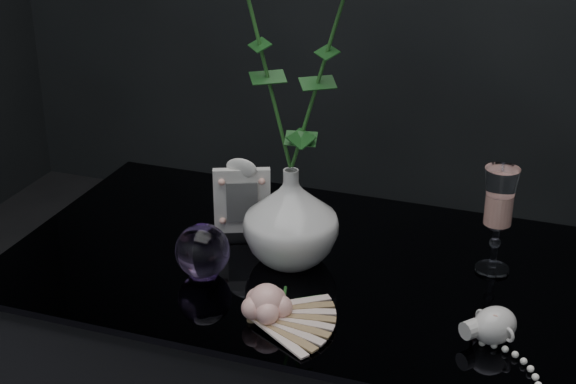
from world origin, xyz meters
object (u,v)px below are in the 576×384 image
at_px(paperweight, 203,251).
at_px(wine_glass, 497,221).
at_px(loose_rose, 267,302).
at_px(vase, 291,216).
at_px(picture_frame, 242,195).
at_px(pearl_jar, 495,324).

bearing_deg(paperweight, wine_glass, 21.61).
relative_size(wine_glass, loose_rose, 1.09).
relative_size(vase, picture_frame, 1.18).
relative_size(loose_rose, pearl_jar, 0.85).
bearing_deg(pearl_jar, wine_glass, 137.31).
relative_size(vase, loose_rose, 0.99).
height_order(vase, picture_frame, vase).
bearing_deg(vase, paperweight, -141.49).
bearing_deg(vase, pearl_jar, -19.68).
bearing_deg(loose_rose, vase, 91.88).
bearing_deg(wine_glass, vase, -165.93).
distance_m(wine_glass, loose_rose, 0.40).
height_order(picture_frame, loose_rose, picture_frame).
bearing_deg(vase, loose_rose, -81.78).
xyz_separation_m(paperweight, loose_rose, (0.14, -0.09, -0.02)).
bearing_deg(pearl_jar, paperweight, -144.82).
height_order(vase, wine_glass, wine_glass).
bearing_deg(paperweight, picture_frame, 90.18).
xyz_separation_m(paperweight, pearl_jar, (0.47, -0.03, -0.02)).
distance_m(loose_rose, pearl_jar, 0.33).
relative_size(picture_frame, paperweight, 1.57).
xyz_separation_m(picture_frame, pearl_jar, (0.47, -0.20, -0.04)).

